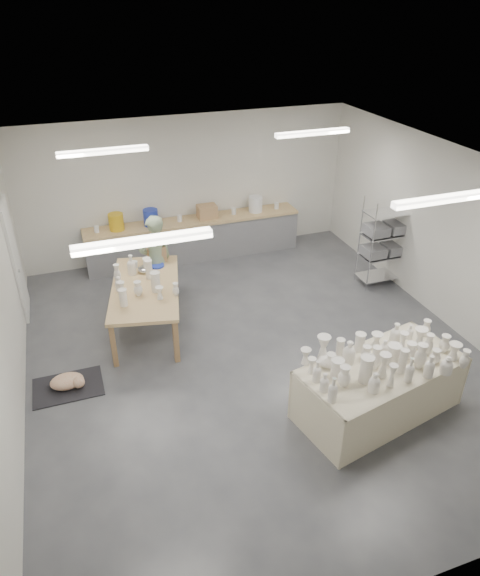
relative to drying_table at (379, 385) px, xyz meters
name	(u,v)px	position (x,y,z in m)	size (l,w,h in m)	color
room	(248,237)	(-1.24, 1.84, 1.60)	(8.00, 8.02, 3.00)	#424449
back_counter	(194,237)	(-1.14, 5.44, 0.03)	(4.60, 0.60, 1.24)	tan
wire_shelf	(384,240)	(2.07, 3.16, 0.46)	(0.88, 0.48, 1.80)	silver
drying_table	(379,385)	(0.00, 0.00, 0.00)	(2.44, 1.53, 1.17)	olive
work_table	(145,283)	(-2.58, 3.20, 0.37)	(1.54, 2.38, 1.18)	tan
rug	(68,387)	(-4.03, 1.92, -0.45)	(1.00, 0.70, 0.02)	black
cat	(68,381)	(-4.01, 1.90, -0.33)	(0.53, 0.40, 0.21)	white
potter	(156,260)	(-2.25, 3.89, 0.41)	(0.63, 0.41, 1.73)	gray
red_stool	(156,280)	(-2.25, 4.16, -0.14)	(0.44, 0.44, 0.35)	#B52719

